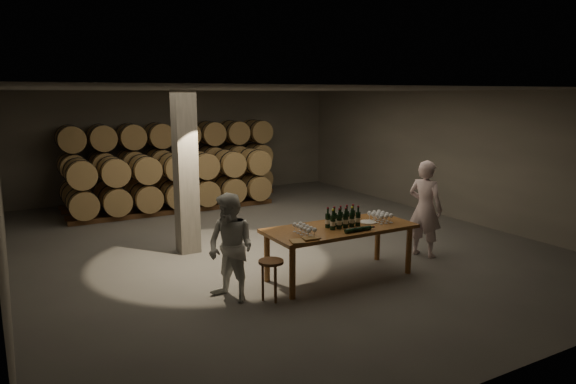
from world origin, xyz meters
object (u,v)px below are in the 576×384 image
tasting_table (340,233)px  notebook_near (310,238)px  person_man (425,209)px  person_woman (231,248)px  bottle_cluster (343,220)px  plate (368,222)px  stool (271,268)px

tasting_table → notebook_near: notebook_near is taller
person_man → person_woman: size_ratio=1.13×
bottle_cluster → person_man: size_ratio=0.32×
bottle_cluster → plate: bottle_cluster is taller
stool → person_woman: 0.68m
person_man → person_woman: person_man is taller
bottle_cluster → notebook_near: (-0.89, -0.38, -0.11)m
person_man → tasting_table: bearing=76.0°
tasting_table → plate: (0.59, -0.00, 0.11)m
tasting_table → plate: size_ratio=8.71×
person_man → plate: bearing=77.9°
bottle_cluster → plate: bearing=2.6°
tasting_table → stool: 1.55m
plate → stool: size_ratio=0.47×
notebook_near → person_woman: (-1.16, 0.39, -0.08)m
bottle_cluster → person_woman: 2.06m
tasting_table → stool: (-1.50, -0.33, -0.27)m
stool → person_man: (3.62, 0.51, 0.42)m
tasting_table → person_woman: size_ratio=1.56×
bottle_cluster → notebook_near: size_ratio=2.57×
notebook_near → plate: bearing=21.4°
tasting_table → plate: bearing=-0.1°
plate → person_woman: (-2.60, -0.01, -0.08)m
tasting_table → stool: tasting_table is taller
stool → bottle_cluster: bearing=11.1°
person_woman → bottle_cluster: bearing=63.6°
person_woman → plate: bearing=64.3°
notebook_near → person_woman: person_woman is taller
plate → stool: bearing=-171.1°
stool → person_man: 3.68m
bottle_cluster → person_woman: person_woman is taller
notebook_near → person_woman: bearing=167.2°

